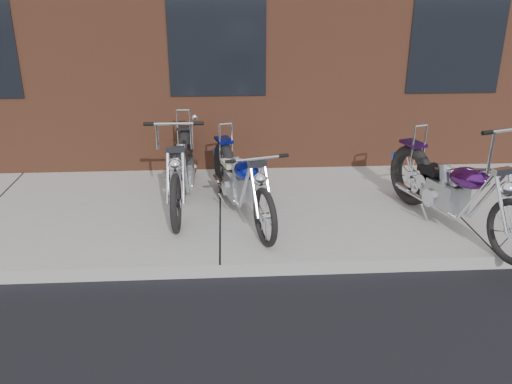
{
  "coord_description": "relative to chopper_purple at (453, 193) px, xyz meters",
  "views": [
    {
      "loc": [
        0.08,
        -4.96,
        2.97
      ],
      "look_at": [
        0.43,
        0.8,
        0.64
      ],
      "focal_mm": 38.0,
      "sensor_mm": 36.0,
      "label": 1
    }
  ],
  "objects": [
    {
      "name": "chopper_blue",
      "position": [
        -2.46,
        0.53,
        -0.03
      ],
      "size": [
        0.81,
        2.26,
        1.01
      ],
      "rotation": [
        0.0,
        0.0,
        -1.3
      ],
      "color": "black",
      "rests_on": "sidewalk"
    },
    {
      "name": "chopper_third",
      "position": [
        -3.22,
        1.01,
        -0.0
      ],
      "size": [
        0.6,
        2.46,
        1.25
      ],
      "rotation": [
        0.0,
        0.0,
        -1.58
      ],
      "color": "black",
      "rests_on": "sidewalk"
    },
    {
      "name": "sidewalk",
      "position": [
        -2.73,
        0.75,
        -0.52
      ],
      "size": [
        22.0,
        3.0,
        0.15
      ],
      "primitive_type": "cube",
      "color": "#A1988E",
      "rests_on": "ground"
    },
    {
      "name": "ground",
      "position": [
        -2.73,
        -0.75,
        -0.6
      ],
      "size": [
        120.0,
        120.0,
        0.0
      ],
      "primitive_type": "plane",
      "color": "black",
      "rests_on": "ground"
    },
    {
      "name": "chopper_purple",
      "position": [
        0.0,
        0.0,
        0.0
      ],
      "size": [
        0.94,
        2.4,
        1.39
      ],
      "rotation": [
        0.0,
        0.0,
        -1.26
      ],
      "color": "black",
      "rests_on": "sidewalk"
    }
  ]
}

